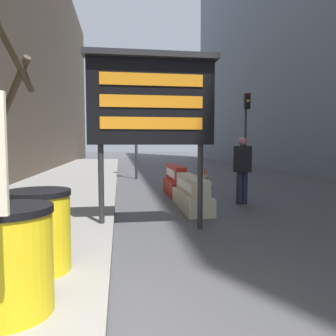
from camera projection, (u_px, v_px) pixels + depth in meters
name	position (u px, v px, depth m)	size (l,w,h in m)	color
barrel_drum_foreground	(10.00, 260.00, 2.70)	(0.71, 0.71, 0.91)	yellow
barrel_drum_middle	(39.00, 231.00, 3.62)	(0.71, 0.71, 0.91)	yellow
message_board	(151.00, 101.00, 5.79)	(2.36, 0.36, 3.16)	#28282B
jersey_barrier_cream	(191.00, 195.00, 7.91)	(0.58, 2.20, 0.79)	beige
jersey_barrier_red_striped	(176.00, 182.00, 10.13)	(0.53, 1.93, 0.91)	red
traffic_cone_near	(205.00, 178.00, 11.49)	(0.42, 0.42, 0.76)	black
traffic_cone_mid	(197.00, 187.00, 9.07)	(0.42, 0.42, 0.75)	black
traffic_light_near_curb	(136.00, 114.00, 14.25)	(0.28, 0.44, 3.94)	#2D2D30
traffic_light_far_side	(246.00, 116.00, 17.90)	(0.28, 0.44, 4.29)	#2D2D30
pedestrian_worker	(242.00, 165.00, 8.48)	(0.52, 0.41, 1.75)	#23283D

